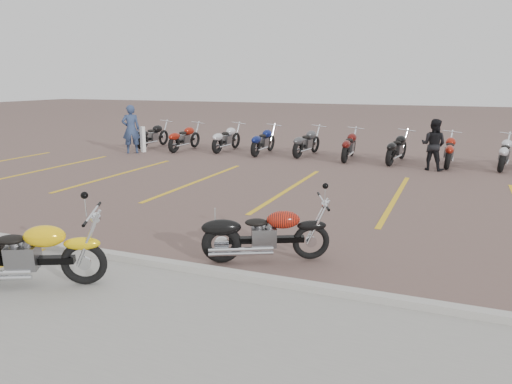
{
  "coord_description": "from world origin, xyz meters",
  "views": [
    {
      "loc": [
        4.0,
        -8.08,
        2.8
      ],
      "look_at": [
        0.58,
        0.29,
        0.75
      ],
      "focal_mm": 35.0,
      "sensor_mm": 36.0,
      "label": 1
    }
  ],
  "objects_px": {
    "person_b": "(433,145)",
    "yellow_cruiser": "(23,256)",
    "flame_cruiser": "(263,236)",
    "person_a": "(131,129)",
    "bollard": "(143,139)"
  },
  "relations": [
    {
      "from": "person_b",
      "to": "yellow_cruiser",
      "type": "bearing_deg",
      "value": 83.88
    },
    {
      "from": "flame_cruiser",
      "to": "person_b",
      "type": "bearing_deg",
      "value": 51.78
    },
    {
      "from": "person_a",
      "to": "flame_cruiser",
      "type": "bearing_deg",
      "value": 96.83
    },
    {
      "from": "yellow_cruiser",
      "to": "person_b",
      "type": "distance_m",
      "value": 12.58
    },
    {
      "from": "bollard",
      "to": "flame_cruiser",
      "type": "bearing_deg",
      "value": -47.16
    },
    {
      "from": "yellow_cruiser",
      "to": "person_b",
      "type": "xyz_separation_m",
      "value": [
        4.64,
        11.69,
        0.36
      ]
    },
    {
      "from": "person_a",
      "to": "bollard",
      "type": "bearing_deg",
      "value": -157.94
    },
    {
      "from": "flame_cruiser",
      "to": "person_a",
      "type": "height_order",
      "value": "person_a"
    },
    {
      "from": "yellow_cruiser",
      "to": "flame_cruiser",
      "type": "height_order",
      "value": "yellow_cruiser"
    },
    {
      "from": "yellow_cruiser",
      "to": "bollard",
      "type": "distance_m",
      "value": 13.12
    },
    {
      "from": "flame_cruiser",
      "to": "person_b",
      "type": "relative_size",
      "value": 1.15
    },
    {
      "from": "yellow_cruiser",
      "to": "person_a",
      "type": "relative_size",
      "value": 1.08
    },
    {
      "from": "person_b",
      "to": "flame_cruiser",
      "type": "bearing_deg",
      "value": 93.82
    },
    {
      "from": "yellow_cruiser",
      "to": "person_b",
      "type": "relative_size",
      "value": 1.25
    },
    {
      "from": "person_a",
      "to": "person_b",
      "type": "xyz_separation_m",
      "value": [
        10.98,
        0.48,
        -0.12
      ]
    }
  ]
}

